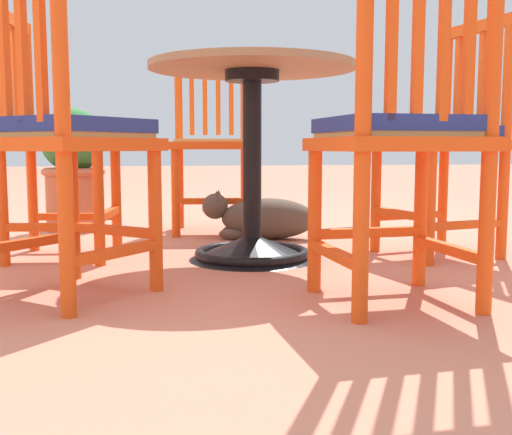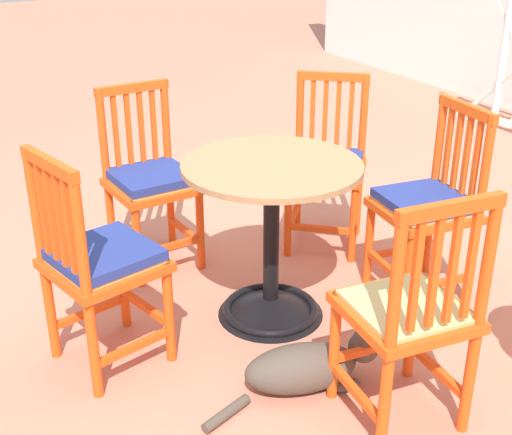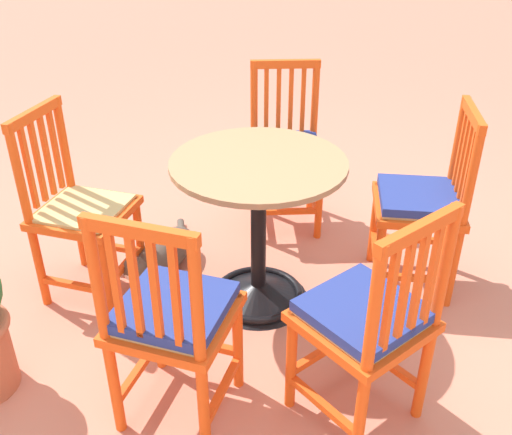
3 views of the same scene
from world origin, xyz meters
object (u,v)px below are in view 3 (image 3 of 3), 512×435
Objects in this scene: orange_chair_tucked_in at (286,151)px; orange_chair_by_planter at (79,211)px; tabby_cat at (161,256)px; orange_chair_at_corner at (172,319)px; orange_chair_near_fence at (367,321)px; cafe_table at (258,249)px; orange_chair_facing_out at (423,203)px.

orange_chair_by_planter is (0.83, 0.83, -0.01)m from orange_chair_tucked_in.
orange_chair_by_planter is at bearing 34.04° from tabby_cat.
orange_chair_near_fence is at bearing -169.88° from orange_chair_at_corner.
tabby_cat is (1.03, -0.73, -0.35)m from orange_chair_near_fence.
orange_chair_tucked_in is 0.90m from tabby_cat.
orange_chair_tucked_in is at bearing -134.97° from orange_chair_by_planter.
cafe_table is 0.80m from orange_chair_facing_out.
orange_chair_tucked_in is at bearing -90.46° from cafe_table.
orange_chair_by_planter is at bearing 5.50° from cafe_table.
cafe_table reaches higher than tabby_cat.
orange_chair_tucked_in is at bearing -32.98° from orange_chair_facing_out.
orange_chair_at_corner is (0.17, 1.48, 0.00)m from orange_chair_tucked_in.
orange_chair_by_planter reaches higher than tabby_cat.
orange_chair_by_planter is at bearing -21.81° from orange_chair_near_fence.
orange_chair_by_planter is 1.22× the size of tabby_cat.
orange_chair_at_corner is at bearing 48.97° from orange_chair_facing_out.
orange_chair_near_fence is (-0.50, 0.61, 0.16)m from cafe_table.
orange_chair_near_fence is at bearing 129.45° from cafe_table.
cafe_table is at bearing 89.54° from orange_chair_tucked_in.
tabby_cat is at bearing -12.70° from cafe_table.
tabby_cat is at bearing 49.72° from orange_chair_tucked_in.
cafe_table is 0.58m from tabby_cat.
cafe_table is 0.81m from orange_chair_near_fence.
orange_chair_facing_out and orange_chair_by_planter have the same top height.
orange_chair_by_planter is at bearing -44.33° from orange_chair_at_corner.
orange_chair_tucked_in and orange_chair_near_fence have the same top height.
orange_chair_facing_out is 1.59m from orange_chair_by_planter.
orange_chair_facing_out is 0.93m from orange_chair_near_fence.
orange_chair_facing_out is 1.31m from tabby_cat.
tabby_cat is (0.53, -0.12, -0.19)m from cafe_table.
orange_chair_at_corner is 1.22× the size of tabby_cat.
orange_chair_tucked_in is 1.49m from orange_chair_at_corner.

